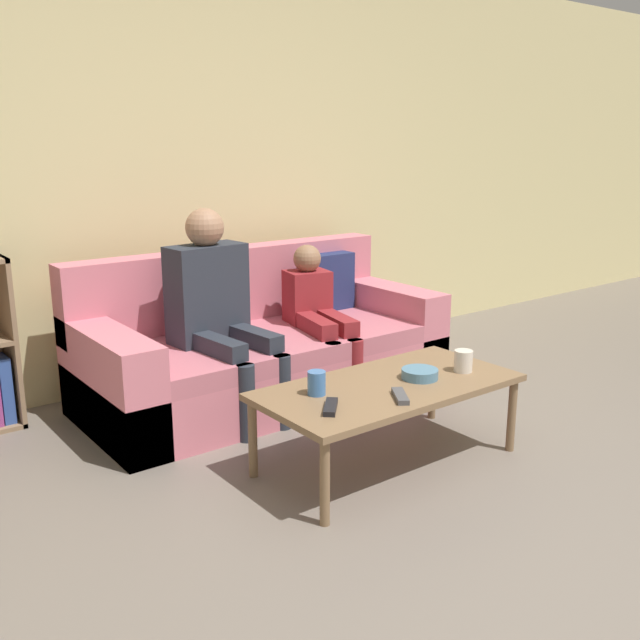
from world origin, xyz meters
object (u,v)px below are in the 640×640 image
(cup_far, at_px, (463,361))
(snack_bowl, at_px, (420,374))
(coffee_table, at_px, (388,391))
(person_child, at_px, (318,312))
(cup_near, at_px, (317,383))
(couch, at_px, (263,350))
(tv_remote_1, at_px, (400,396))
(tv_remote_0, at_px, (331,407))
(person_adult, at_px, (215,300))

(cup_far, height_order, snack_bowl, cup_far)
(coffee_table, xyz_separation_m, person_child, (0.33, 0.97, 0.13))
(person_child, height_order, cup_near, person_child)
(person_child, bearing_deg, couch, 165.85)
(couch, xyz_separation_m, tv_remote_1, (-0.13, -1.28, 0.13))
(couch, bearing_deg, tv_remote_1, -95.88)
(tv_remote_1, height_order, snack_bowl, snack_bowl)
(snack_bowl, bearing_deg, coffee_table, 168.14)
(couch, xyz_separation_m, cup_near, (-0.38, -1.02, 0.17))
(cup_near, xyz_separation_m, tv_remote_0, (-0.06, -0.17, -0.04))
(couch, height_order, tv_remote_1, couch)
(tv_remote_1, bearing_deg, snack_bowl, 61.36)
(cup_far, bearing_deg, coffee_table, 168.01)
(coffee_table, distance_m, person_child, 1.03)
(tv_remote_0, distance_m, tv_remote_1, 0.32)
(couch, xyz_separation_m, coffee_table, (-0.04, -1.11, 0.08))
(couch, xyz_separation_m, person_child, (0.29, -0.14, 0.21))
(cup_near, relative_size, tv_remote_0, 0.66)
(tv_remote_0, xyz_separation_m, snack_bowl, (0.56, 0.06, 0.01))
(person_child, xyz_separation_m, snack_bowl, (-0.17, -1.00, -0.08))
(couch, xyz_separation_m, person_adult, (-0.34, -0.08, 0.36))
(cup_near, height_order, tv_remote_1, cup_near)
(tv_remote_1, relative_size, snack_bowl, 1.00)
(coffee_table, distance_m, tv_remote_0, 0.41)
(coffee_table, xyz_separation_m, tv_remote_1, (-0.09, -0.17, 0.04))
(coffee_table, distance_m, tv_remote_1, 0.20)
(couch, distance_m, snack_bowl, 1.16)
(snack_bowl, bearing_deg, tv_remote_0, -174.39)
(cup_near, distance_m, tv_remote_1, 0.36)
(tv_remote_1, distance_m, snack_bowl, 0.29)
(cup_near, distance_m, tv_remote_0, 0.19)
(couch, height_order, person_child, person_child)
(couch, xyz_separation_m, tv_remote_0, (-0.44, -1.20, 0.13))
(coffee_table, relative_size, person_adult, 1.09)
(coffee_table, xyz_separation_m, person_adult, (-0.30, 1.03, 0.28))
(person_adult, distance_m, person_child, 0.65)
(coffee_table, bearing_deg, tv_remote_0, -167.46)
(couch, relative_size, coffee_table, 1.71)
(person_adult, relative_size, tv_remote_0, 7.03)
(cup_far, distance_m, tv_remote_1, 0.50)
(couch, bearing_deg, cup_near, -110.55)
(coffee_table, bearing_deg, snack_bowl, -11.86)
(cup_near, relative_size, snack_bowl, 0.62)
(couch, bearing_deg, person_adult, -166.47)
(couch, relative_size, snack_bowl, 12.24)
(cup_near, bearing_deg, person_adult, 87.45)
(couch, bearing_deg, cup_far, -73.38)
(cup_far, bearing_deg, snack_bowl, 167.92)
(coffee_table, relative_size, cup_near, 11.54)
(cup_near, distance_m, cup_far, 0.76)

